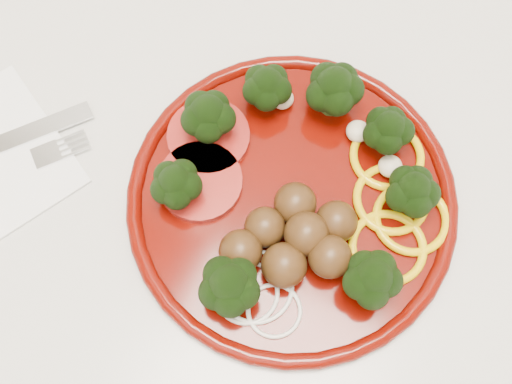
% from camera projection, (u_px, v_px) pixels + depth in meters
% --- Properties ---
extents(counter, '(2.40, 0.60, 0.90)m').
position_uv_depth(counter, '(225.00, 277.00, 1.01)').
color(counter, silver).
rests_on(counter, ground).
extents(plate, '(0.29, 0.29, 0.06)m').
position_uv_depth(plate, '(295.00, 194.00, 0.55)').
color(plate, '#4C0702').
rests_on(plate, counter).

